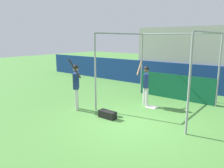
% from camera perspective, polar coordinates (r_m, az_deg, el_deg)
% --- Properties ---
extents(ground_plane, '(60.00, 60.00, 0.00)m').
position_cam_1_polar(ground_plane, '(7.82, 4.85, -10.34)').
color(ground_plane, '#477F38').
extents(outfield_wall, '(24.00, 0.12, 1.54)m').
position_cam_1_polar(outfield_wall, '(13.00, 20.07, 1.52)').
color(outfield_wall, navy).
rests_on(outfield_wall, ground).
extents(bleacher_section, '(7.05, 4.00, 3.62)m').
position_cam_1_polar(bleacher_section, '(14.83, 22.93, 6.55)').
color(bleacher_section, '#9E9E99').
rests_on(bleacher_section, ground).
extents(batting_cage, '(3.89, 3.71, 3.18)m').
position_cam_1_polar(batting_cage, '(10.36, 14.85, 2.42)').
color(batting_cage, gray).
rests_on(batting_cage, ground).
extents(home_plate, '(0.44, 0.44, 0.02)m').
position_cam_1_polar(home_plate, '(9.72, 10.46, -5.94)').
color(home_plate, white).
rests_on(home_plate, ground).
extents(player_batter, '(0.76, 0.76, 1.94)m').
position_cam_1_polar(player_batter, '(9.62, 8.81, 0.53)').
color(player_batter, silver).
rests_on(player_batter, ground).
extents(player_waiting, '(0.76, 0.65, 2.16)m').
position_cam_1_polar(player_waiting, '(9.10, -9.35, 0.44)').
color(player_waiting, silver).
rests_on(player_waiting, ground).
extents(equipment_bag, '(0.70, 0.28, 0.28)m').
position_cam_1_polar(equipment_bag, '(8.28, -1.19, -7.97)').
color(equipment_bag, black).
rests_on(equipment_bag, ground).
extents(baseball, '(0.07, 0.07, 0.07)m').
position_cam_1_polar(baseball, '(9.55, 11.21, -6.10)').
color(baseball, white).
rests_on(baseball, ground).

